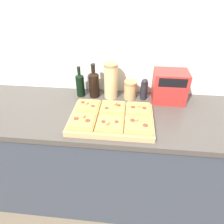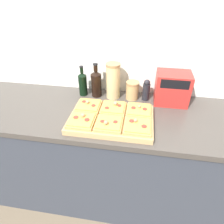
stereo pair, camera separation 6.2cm
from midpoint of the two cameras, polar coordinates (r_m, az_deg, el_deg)
The scene contains 16 objects.
ground_plane at distance 1.96m, azimuth 0.17°, elevation -29.24°, with size 12.00×12.00×0.00m, color brown.
wall_back at distance 1.61m, azimuth 4.19°, elevation 16.29°, with size 6.00×0.06×2.50m.
kitchen_counter at distance 1.74m, azimuth 1.90°, elevation -12.87°, with size 2.63×0.67×0.94m.
cutting_board at distance 1.33m, azimuth 1.13°, elevation -2.13°, with size 0.55×0.37×0.04m, color tan.
pizza_slice_back_left at distance 1.41m, azimuth -5.48°, elevation 1.76°, with size 0.17×0.17×0.05m.
pizza_slice_back_center at distance 1.38m, azimuth 1.68°, elevation 1.15°, with size 0.17×0.17×0.06m.
pizza_slice_back_right at distance 1.38m, azimuth 9.00°, elevation 0.46°, with size 0.17×0.17×0.05m.
pizza_slice_front_left at distance 1.28m, azimuth -7.33°, elevation -2.48°, with size 0.17×0.17×0.05m.
pizza_slice_front_center at distance 1.24m, azimuth 0.54°, elevation -3.32°, with size 0.17×0.17×0.05m.
pizza_slice_front_right at distance 1.24m, azimuth 8.73°, elevation -4.06°, with size 0.17×0.17×0.05m.
olive_oil_bottle at distance 1.62m, azimuth -7.26°, elevation 8.11°, with size 0.07×0.07×0.24m.
wine_bottle at distance 1.59m, azimuth -3.38°, elevation 8.23°, with size 0.08×0.08×0.27m.
grain_jar_tall at distance 1.55m, azimuth 1.47°, elevation 8.86°, with size 0.11×0.11×0.28m.
grain_jar_short at distance 1.57m, azimuth 6.95°, elevation 6.16°, with size 0.10×0.10×0.14m.
pepper_mill at distance 1.57m, azimuth 10.88°, elevation 6.15°, with size 0.05×0.05×0.17m.
toaster_oven at distance 1.56m, azimuth 17.91°, elevation 6.50°, with size 0.27×0.18×0.24m.
Camera 2 is at (0.16, -0.84, 1.76)m, focal length 32.00 mm.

